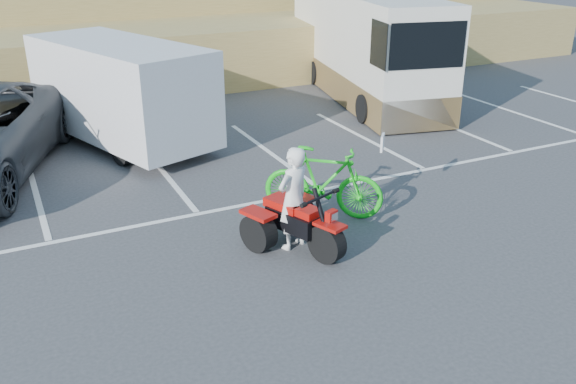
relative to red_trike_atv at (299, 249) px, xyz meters
name	(u,v)px	position (x,y,z in m)	size (l,w,h in m)	color
ground	(246,272)	(-1.11, -0.30, 0.00)	(100.00, 100.00, 0.00)	#39393C
parking_stripes	(212,178)	(-0.25, 3.76, 0.00)	(28.00, 5.16, 0.01)	white
grass_embankment	(81,39)	(-1.11, 15.18, 1.42)	(40.00, 8.50, 3.10)	olive
red_trike_atv	(299,249)	(0.00, 0.00, 0.00)	(1.30, 1.74, 1.13)	#A60F09
rider	(293,198)	(-0.05, 0.14, 0.90)	(0.65, 0.43, 1.79)	white
green_dirt_bike	(323,182)	(1.01, 1.02, 0.68)	(0.64, 2.26, 1.36)	#14BF19
cargo_trailer	(121,90)	(-1.40, 7.02, 1.37)	(3.83, 5.85, 2.54)	silver
rv_motorhome	(363,52)	(6.75, 8.71, 1.40)	(4.09, 9.26, 3.23)	silver
quad_atv_green	(125,145)	(-1.47, 6.87, 0.00)	(0.98, 1.32, 0.86)	#145923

